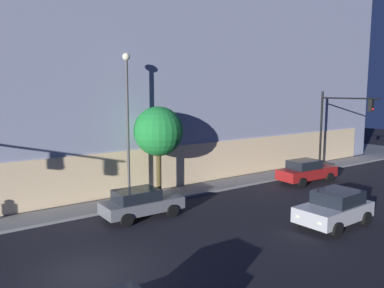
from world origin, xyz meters
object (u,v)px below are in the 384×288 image
at_px(modern_building, 140,52).
at_px(car_red, 306,171).
at_px(sidewalk_tree, 158,132).
at_px(car_silver, 335,208).
at_px(car_grey, 141,203).
at_px(street_lamp_sidewalk, 127,110).
at_px(traffic_light_far_corner, 338,118).

xyz_separation_m(modern_building, car_red, (4.17, -17.23, -9.48)).
height_order(modern_building, sidewalk_tree, modern_building).
relative_size(sidewalk_tree, car_silver, 1.33).
bearing_deg(modern_building, car_red, -76.41).
bearing_deg(car_silver, modern_building, 84.93).
bearing_deg(car_grey, sidewalk_tree, 44.47).
height_order(street_lamp_sidewalk, car_silver, street_lamp_sidewalk).
xyz_separation_m(traffic_light_far_corner, street_lamp_sidewalk, (-18.17, 1.63, 1.10)).
height_order(modern_building, traffic_light_far_corner, modern_building).
bearing_deg(sidewalk_tree, car_red, -14.15).
distance_m(traffic_light_far_corner, car_silver, 14.58).
height_order(sidewalk_tree, car_silver, sidewalk_tree).
distance_m(modern_building, car_grey, 21.76).
bearing_deg(car_silver, car_red, 46.72).
bearing_deg(modern_building, sidewalk_tree, -114.43).
height_order(street_lamp_sidewalk, car_red, street_lamp_sidewalk).
relative_size(car_silver, car_red, 0.87).
relative_size(traffic_light_far_corner, car_grey, 1.48).
bearing_deg(street_lamp_sidewalk, car_red, -12.71).
bearing_deg(street_lamp_sidewalk, car_silver, -55.96).
xyz_separation_m(street_lamp_sidewalk, car_grey, (-0.75, -2.84, -4.71)).
bearing_deg(modern_building, traffic_light_far_corner, -59.01).
height_order(sidewalk_tree, car_grey, sidewalk_tree).
xyz_separation_m(car_grey, car_silver, (7.20, -6.71, 0.10)).
xyz_separation_m(sidewalk_tree, car_red, (10.76, -2.71, -3.30)).
bearing_deg(street_lamp_sidewalk, car_grey, -104.83).
distance_m(sidewalk_tree, car_grey, 5.09).
xyz_separation_m(modern_building, car_grey, (-9.32, -17.20, -9.54)).
relative_size(street_lamp_sidewalk, sidewalk_tree, 1.56).
distance_m(modern_building, traffic_light_far_corner, 19.56).
xyz_separation_m(sidewalk_tree, car_grey, (-2.72, -2.68, -3.36)).
bearing_deg(traffic_light_far_corner, modern_building, 120.99).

